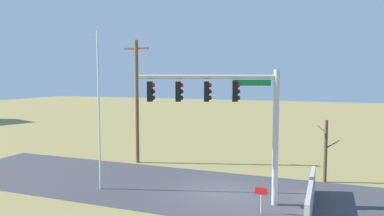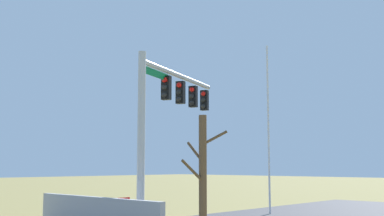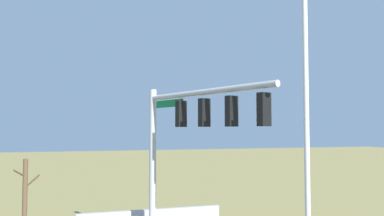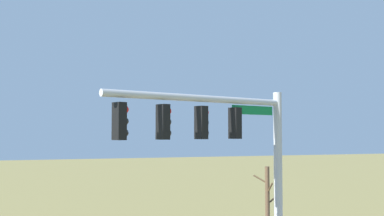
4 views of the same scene
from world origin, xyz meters
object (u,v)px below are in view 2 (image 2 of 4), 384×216
object	(u,v)px
open_sign	(124,206)
flagpole	(268,128)
signal_mast	(168,107)
bare_tree	(203,186)

from	to	relation	value
open_sign	flagpole	bearing A→B (deg)	176.71
flagpole	open_sign	distance (m)	9.60
flagpole	signal_mast	bearing A→B (deg)	1.47
signal_mast	flagpole	distance (m)	7.35
signal_mast	open_sign	xyz separation A→B (m)	(1.62, -0.70, -3.83)
open_sign	signal_mast	bearing A→B (deg)	156.54
bare_tree	signal_mast	bearing A→B (deg)	-126.99
flagpole	bare_tree	xyz separation A→B (m)	(11.61, 5.85, -2.42)
signal_mast	flagpole	size ratio (longest dim) A/B	0.76
flagpole	bare_tree	size ratio (longest dim) A/B	2.34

